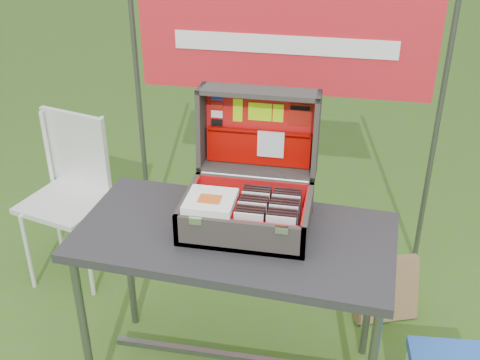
% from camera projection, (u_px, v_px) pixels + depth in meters
% --- Properties ---
extents(table, '(1.35, 0.74, 0.82)m').
position_uv_depth(table, '(235.00, 309.00, 2.68)').
color(table, '#242426').
rests_on(table, ground).
extents(table_top, '(1.35, 0.74, 0.04)m').
position_uv_depth(table_top, '(234.00, 237.00, 2.50)').
color(table_top, '#242426').
rests_on(table_top, ground).
extents(table_leg_fl, '(0.04, 0.04, 0.78)m').
position_uv_depth(table_leg_fl, '(85.00, 337.00, 2.56)').
color(table_leg_fl, '#59595B').
rests_on(table_leg_fl, ground).
extents(table_leg_bl, '(0.04, 0.04, 0.78)m').
position_uv_depth(table_leg_bl, '(129.00, 262.00, 3.02)').
color(table_leg_bl, '#59595B').
rests_on(table_leg_bl, ground).
extents(table_leg_br, '(0.04, 0.04, 0.78)m').
position_uv_depth(table_leg_br, '(370.00, 291.00, 2.83)').
color(table_leg_br, '#59595B').
rests_on(table_leg_br, ground).
extents(table_brace, '(1.16, 0.03, 0.03)m').
position_uv_depth(table_brace, '(235.00, 357.00, 2.82)').
color(table_brace, '#59595B').
rests_on(table_brace, ground).
extents(suitcase, '(0.52, 0.53, 0.51)m').
position_uv_depth(suitcase, '(250.00, 167.00, 2.45)').
color(suitcase, '#423C36').
rests_on(suitcase, table).
extents(suitcase_base_bottom, '(0.52, 0.37, 0.02)m').
position_uv_depth(suitcase_base_bottom, '(247.00, 226.00, 2.51)').
color(suitcase_base_bottom, '#423C36').
rests_on(suitcase_base_bottom, table_top).
extents(suitcase_base_wall_front, '(0.52, 0.02, 0.14)m').
position_uv_depth(suitcase_base_wall_front, '(239.00, 237.00, 2.33)').
color(suitcase_base_wall_front, '#423C36').
rests_on(suitcase_base_wall_front, table_top).
extents(suitcase_base_wall_back, '(0.52, 0.02, 0.14)m').
position_uv_depth(suitcase_base_wall_back, '(254.00, 192.00, 2.64)').
color(suitcase_base_wall_back, '#423C36').
rests_on(suitcase_base_wall_back, table_top).
extents(suitcase_base_wall_left, '(0.02, 0.37, 0.14)m').
position_uv_depth(suitcase_base_wall_left, '(188.00, 207.00, 2.53)').
color(suitcase_base_wall_left, '#423C36').
rests_on(suitcase_base_wall_left, table_top).
extents(suitcase_base_wall_right, '(0.02, 0.37, 0.14)m').
position_uv_depth(suitcase_base_wall_right, '(307.00, 220.00, 2.44)').
color(suitcase_base_wall_right, '#423C36').
rests_on(suitcase_base_wall_right, table_top).
extents(suitcase_liner_floor, '(0.48, 0.33, 0.01)m').
position_uv_depth(suitcase_liner_floor, '(247.00, 223.00, 2.51)').
color(suitcase_liner_floor, red).
rests_on(suitcase_liner_floor, suitcase_base_bottom).
extents(suitcase_latch_left, '(0.05, 0.01, 0.03)m').
position_uv_depth(suitcase_latch_left, '(195.00, 221.00, 2.32)').
color(suitcase_latch_left, silver).
rests_on(suitcase_latch_left, suitcase_base_wall_front).
extents(suitcase_latch_right, '(0.05, 0.01, 0.03)m').
position_uv_depth(suitcase_latch_right, '(282.00, 230.00, 2.27)').
color(suitcase_latch_right, silver).
rests_on(suitcase_latch_right, suitcase_base_wall_front).
extents(suitcase_hinge, '(0.47, 0.02, 0.02)m').
position_uv_depth(suitcase_hinge, '(254.00, 177.00, 2.61)').
color(suitcase_hinge, silver).
rests_on(suitcase_hinge, suitcase_base_wall_back).
extents(suitcase_lid_back, '(0.52, 0.04, 0.37)m').
position_uv_depth(suitcase_lid_back, '(260.00, 127.00, 2.65)').
color(suitcase_lid_back, '#423C36').
rests_on(suitcase_lid_back, suitcase_base_wall_back).
extents(suitcase_lid_rim_far, '(0.52, 0.14, 0.03)m').
position_uv_depth(suitcase_lid_rim_far, '(259.00, 92.00, 2.52)').
color(suitcase_lid_rim_far, '#423C36').
rests_on(suitcase_lid_rim_far, suitcase_lid_back).
extents(suitcase_lid_rim_near, '(0.52, 0.14, 0.03)m').
position_uv_depth(suitcase_lid_rim_near, '(257.00, 169.00, 2.67)').
color(suitcase_lid_rim_near, '#423C36').
rests_on(suitcase_lid_rim_near, suitcase_lid_back).
extents(suitcase_lid_rim_left, '(0.02, 0.16, 0.38)m').
position_uv_depth(suitcase_lid_rim_left, '(202.00, 127.00, 2.64)').
color(suitcase_lid_rim_left, '#423C36').
rests_on(suitcase_lid_rim_left, suitcase_lid_back).
extents(suitcase_lid_rim_right, '(0.02, 0.16, 0.38)m').
position_uv_depth(suitcase_lid_rim_right, '(316.00, 136.00, 2.55)').
color(suitcase_lid_rim_right, '#423C36').
rests_on(suitcase_lid_rim_right, suitcase_lid_back).
extents(suitcase_lid_liner, '(0.48, 0.03, 0.33)m').
position_uv_depth(suitcase_lid_liner, '(260.00, 128.00, 2.64)').
color(suitcase_lid_liner, red).
rests_on(suitcase_lid_liner, suitcase_lid_back).
extents(suitcase_liner_wall_front, '(0.48, 0.01, 0.12)m').
position_uv_depth(suitcase_liner_wall_front, '(239.00, 233.00, 2.34)').
color(suitcase_liner_wall_front, red).
rests_on(suitcase_liner_wall_front, suitcase_base_bottom).
extents(suitcase_liner_wall_back, '(0.48, 0.01, 0.12)m').
position_uv_depth(suitcase_liner_wall_back, '(253.00, 192.00, 2.62)').
color(suitcase_liner_wall_back, red).
rests_on(suitcase_liner_wall_back, suitcase_base_bottom).
extents(suitcase_liner_wall_left, '(0.01, 0.33, 0.12)m').
position_uv_depth(suitcase_liner_wall_left, '(191.00, 206.00, 2.52)').
color(suitcase_liner_wall_left, red).
rests_on(suitcase_liner_wall_left, suitcase_base_bottom).
extents(suitcase_liner_wall_right, '(0.01, 0.33, 0.12)m').
position_uv_depth(suitcase_liner_wall_right, '(304.00, 217.00, 2.44)').
color(suitcase_liner_wall_right, red).
rests_on(suitcase_liner_wall_right, suitcase_base_bottom).
extents(suitcase_lid_pocket, '(0.46, 0.04, 0.15)m').
position_uv_depth(suitcase_lid_pocket, '(259.00, 148.00, 2.66)').
color(suitcase_lid_pocket, '#9C0601').
rests_on(suitcase_lid_pocket, suitcase_lid_liner).
extents(suitcase_pocket_edge, '(0.45, 0.02, 0.02)m').
position_uv_depth(suitcase_pocket_edge, '(259.00, 132.00, 2.62)').
color(suitcase_pocket_edge, '#9C0601').
rests_on(suitcase_pocket_edge, suitcase_lid_pocket).
extents(suitcase_pocket_cd, '(0.12, 0.02, 0.12)m').
position_uv_depth(suitcase_pocket_cd, '(271.00, 144.00, 2.62)').
color(suitcase_pocket_cd, silver).
rests_on(suitcase_pocket_cd, suitcase_lid_pocket).
extents(lid_sticker_cc_a, '(0.05, 0.01, 0.03)m').
position_uv_depth(lid_sticker_cc_a, '(217.00, 97.00, 2.61)').
color(lid_sticker_cc_a, '#1933B2').
rests_on(lid_sticker_cc_a, suitcase_lid_liner).
extents(lid_sticker_cc_b, '(0.05, 0.01, 0.03)m').
position_uv_depth(lid_sticker_cc_b, '(217.00, 105.00, 2.62)').
color(lid_sticker_cc_b, '#9C170D').
rests_on(lid_sticker_cc_b, suitcase_lid_liner).
extents(lid_sticker_cc_c, '(0.05, 0.01, 0.03)m').
position_uv_depth(lid_sticker_cc_c, '(217.00, 114.00, 2.64)').
color(lid_sticker_cc_c, white).
rests_on(lid_sticker_cc_c, suitcase_lid_liner).
extents(lid_sticker_cc_d, '(0.05, 0.01, 0.03)m').
position_uv_depth(lid_sticker_cc_d, '(217.00, 123.00, 2.66)').
color(lid_sticker_cc_d, black).
rests_on(lid_sticker_cc_d, suitcase_lid_liner).
extents(lid_card_neon_tall, '(0.04, 0.01, 0.10)m').
position_uv_depth(lid_card_neon_tall, '(238.00, 110.00, 2.61)').
color(lid_card_neon_tall, '#A2E609').
rests_on(lid_card_neon_tall, suitcase_lid_liner).
extents(lid_card_neon_main, '(0.10, 0.01, 0.08)m').
position_uv_depth(lid_card_neon_main, '(260.00, 112.00, 2.60)').
color(lid_card_neon_main, '#A2E609').
rests_on(lid_card_neon_main, suitcase_lid_liner).
extents(lid_card_neon_small, '(0.05, 0.01, 0.08)m').
position_uv_depth(lid_card_neon_small, '(278.00, 113.00, 2.58)').
color(lid_card_neon_small, '#A2E609').
rests_on(lid_card_neon_small, suitcase_lid_liner).
extents(lid_sticker_band, '(0.09, 0.01, 0.09)m').
position_uv_depth(lid_sticker_band, '(300.00, 115.00, 2.57)').
color(lid_sticker_band, '#9C170D').
rests_on(lid_sticker_band, suitcase_lid_liner).
extents(lid_sticker_band_bar, '(0.08, 0.00, 0.02)m').
position_uv_depth(lid_sticker_band_bar, '(300.00, 108.00, 2.56)').
color(lid_sticker_band_bar, black).
rests_on(lid_sticker_band_bar, suitcase_lid_liner).
extents(cd_left_0, '(0.12, 0.01, 0.13)m').
position_uv_depth(cd_left_0, '(248.00, 228.00, 2.35)').
color(cd_left_0, silver).
rests_on(cd_left_0, suitcase_liner_floor).
extents(cd_left_1, '(0.12, 0.01, 0.13)m').
position_uv_depth(cd_left_1, '(249.00, 225.00, 2.36)').
color(cd_left_1, black).
rests_on(cd_left_1, suitcase_liner_floor).
extents(cd_left_2, '(0.12, 0.01, 0.13)m').
position_uv_depth(cd_left_2, '(250.00, 223.00, 2.38)').
color(cd_left_2, black).
rests_on(cd_left_2, suitcase_liner_floor).
extents(cd_left_3, '(0.12, 0.01, 0.13)m').
position_uv_depth(cd_left_3, '(251.00, 220.00, 2.40)').
color(cd_left_3, black).
rests_on(cd_left_3, suitcase_liner_floor).
extents(cd_left_4, '(0.12, 0.01, 0.13)m').
position_uv_depth(cd_left_4, '(252.00, 217.00, 2.42)').
color(cd_left_4, silver).
rests_on(cd_left_4, suitcase_liner_floor).
extents(cd_left_5, '(0.12, 0.01, 0.13)m').
position_uv_depth(cd_left_5, '(253.00, 214.00, 2.44)').
color(cd_left_5, black).
rests_on(cd_left_5, suitcase_liner_floor).
extents(cd_left_6, '(0.12, 0.01, 0.13)m').
position_uv_depth(cd_left_6, '(254.00, 212.00, 2.45)').
color(cd_left_6, black).
rests_on(cd_left_6, suitcase_liner_floor).
extents(cd_left_7, '(0.12, 0.01, 0.13)m').
position_uv_depth(cd_left_7, '(255.00, 209.00, 2.47)').
color(cd_left_7, black).
rests_on(cd_left_7, suitcase_liner_floor).
extents(cd_left_8, '(0.12, 0.01, 0.13)m').
position_uv_depth(cd_left_8, '(255.00, 207.00, 2.49)').
color(cd_left_8, silver).
rests_on(cd_left_8, suitcase_liner_floor).
extents(cd_left_9, '(0.12, 0.01, 0.13)m').
position_uv_depth(cd_left_9, '(256.00, 204.00, 2.51)').
color(cd_left_9, black).
rests_on(cd_left_9, suitcase_liner_floor).
extents(cd_left_10, '(0.12, 0.01, 0.13)m').
position_uv_depth(cd_left_10, '(257.00, 202.00, 2.52)').
color(cd_left_10, black).
rests_on(cd_left_10, suitcase_liner_floor).
extents(cd_left_11, '(0.12, 0.01, 0.13)m').
position_uv_depth(cd_left_11, '(258.00, 199.00, 2.54)').
color(cd_left_11, black).
rests_on(cd_left_11, suitcase_liner_floor).
extents(cd_right_0, '(0.12, 0.01, 0.13)m').
position_uv_depth(cd_right_0, '(280.00, 232.00, 2.33)').
color(cd_right_0, silver).
rests_on(cd_right_0, suitcase_liner_floor).
extents(cd_right_1, '(0.12, 0.01, 0.13)m').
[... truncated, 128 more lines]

